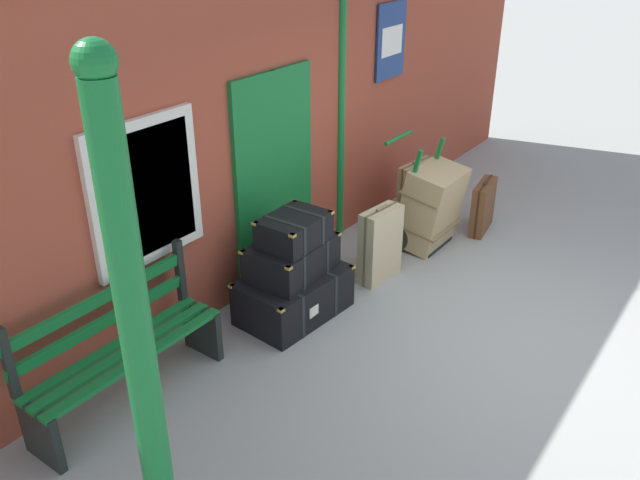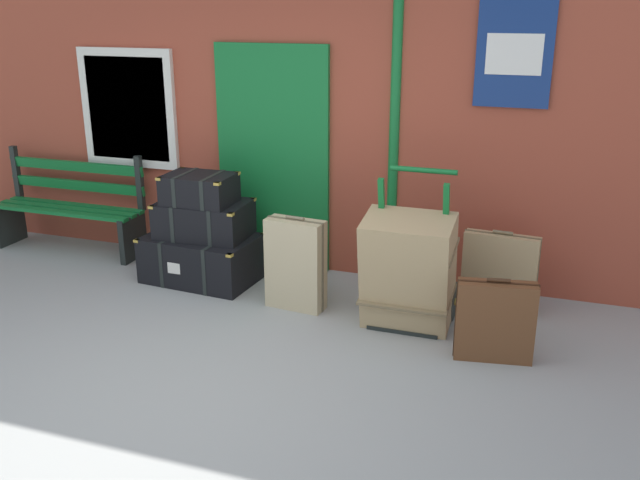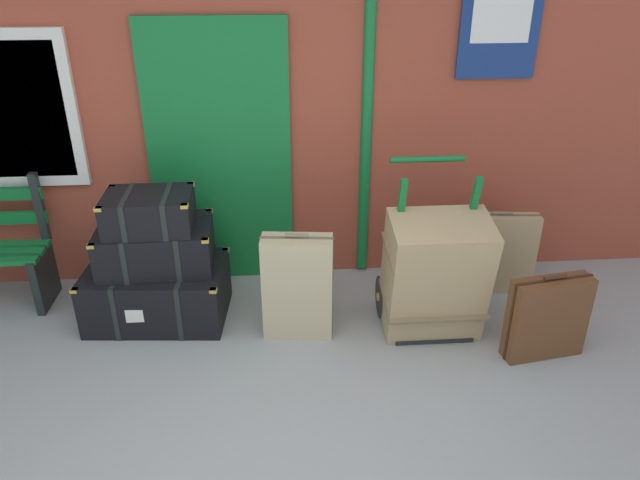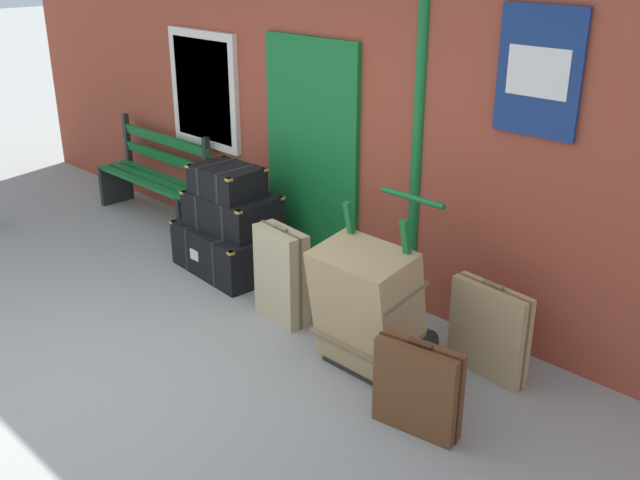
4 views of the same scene
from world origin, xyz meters
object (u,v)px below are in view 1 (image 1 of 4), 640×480
large_brown_trunk (431,207)px  suitcase_caramel (483,207)px  porters_trolley (416,219)px  suitcase_oxblood (380,245)px  steamer_trunk_middle (292,257)px  platform_bench (122,350)px  steamer_trunk_base (294,295)px  suitcase_tan (415,188)px  lamp_post (155,457)px  steamer_trunk_top (294,230)px

large_brown_trunk → suitcase_caramel: size_ratio=1.49×
porters_trolley → large_brown_trunk: size_ratio=1.27×
suitcase_oxblood → steamer_trunk_middle: bearing=162.2°
platform_bench → steamer_trunk_base: size_ratio=1.51×
steamer_trunk_middle → suitcase_tan: size_ratio=1.17×
suitcase_caramel → suitcase_oxblood: bearing=167.0°
lamp_post → steamer_trunk_top: bearing=25.7°
suitcase_tan → suitcase_caramel: suitcase_tan is taller
steamer_trunk_top → large_brown_trunk: (1.98, -0.35, -0.40)m
lamp_post → large_brown_trunk: bearing=11.4°
platform_bench → porters_trolley: bearing=-7.8°
steamer_trunk_middle → suitcase_oxblood: bearing=-17.8°
suitcase_tan → large_brown_trunk: bearing=-140.2°
lamp_post → steamer_trunk_middle: size_ratio=3.65×
steamer_trunk_middle → suitcase_oxblood: size_ratio=1.03×
steamer_trunk_top → porters_trolley: 2.08m
platform_bench → suitcase_tan: bearing=-1.8°
steamer_trunk_base → suitcase_tan: (2.65, 0.19, 0.12)m
steamer_trunk_top → porters_trolley: bearing=-5.1°
large_brown_trunk → suitcase_tan: bearing=39.8°
steamer_trunk_base → large_brown_trunk: 2.05m
platform_bench → steamer_trunk_middle: 1.73m
suitcase_tan → lamp_post: bearing=-164.4°
suitcase_tan → steamer_trunk_middle: bearing=-176.7°
suitcase_oxblood → lamp_post: bearing=-164.8°
lamp_post → platform_bench: (1.00, 1.62, -0.71)m
steamer_trunk_middle → suitcase_caramel: steamer_trunk_middle is taller
lamp_post → suitcase_tan: 5.58m
steamer_trunk_base → steamer_trunk_top: steamer_trunk_top is taller
steamer_trunk_middle → lamp_post: bearing=-153.7°
steamer_trunk_base → steamer_trunk_top: bearing=-7.5°
lamp_post → large_brown_trunk: lamp_post is taller
steamer_trunk_base → steamer_trunk_middle: (0.03, 0.04, 0.37)m
lamp_post → steamer_trunk_top: lamp_post is taller
porters_trolley → suitcase_oxblood: 0.97m
porters_trolley → steamer_trunk_top: bearing=174.9°
steamer_trunk_top → large_brown_trunk: size_ratio=0.65×
porters_trolley → suitcase_caramel: porters_trolley is taller
steamer_trunk_base → suitcase_caramel: bearing=-14.0°
steamer_trunk_base → steamer_trunk_middle: 0.37m
porters_trolley → suitcase_tan: (0.65, 0.37, 0.06)m
lamp_post → suitcase_caramel: lamp_post is taller
steamer_trunk_middle → porters_trolley: (1.97, -0.21, -0.31)m
steamer_trunk_top → platform_bench: bearing=169.1°
large_brown_trunk → suitcase_caramel: large_brown_trunk is taller
lamp_post → suitcase_tan: lamp_post is taller
suitcase_caramel → steamer_trunk_base: bearing=166.0°
lamp_post → steamer_trunk_top: size_ratio=4.91×
large_brown_trunk → suitcase_oxblood: large_brown_trunk is taller
steamer_trunk_middle → porters_trolley: 2.01m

